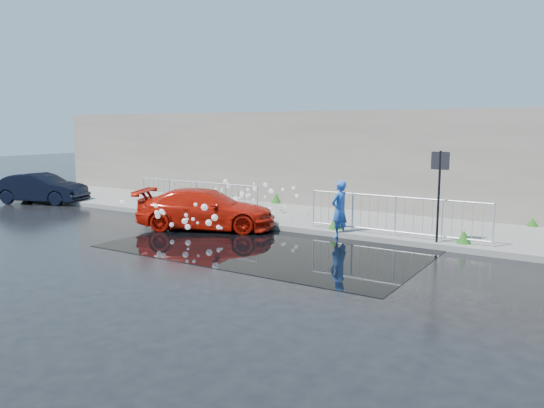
{
  "coord_description": "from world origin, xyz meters",
  "views": [
    {
      "loc": [
        7.74,
        -10.39,
        3.12
      ],
      "look_at": [
        0.08,
        1.71,
        1.0
      ],
      "focal_mm": 35.0,
      "sensor_mm": 36.0,
      "label": 1
    }
  ],
  "objects_px": {
    "red_car": "(206,209)",
    "dark_car": "(41,188)",
    "person": "(339,209)",
    "sign_post": "(439,182)"
  },
  "relations": [
    {
      "from": "red_car",
      "to": "dark_car",
      "type": "distance_m",
      "value": 9.16
    },
    {
      "from": "red_car",
      "to": "person",
      "type": "relative_size",
      "value": 2.61
    },
    {
      "from": "red_car",
      "to": "person",
      "type": "xyz_separation_m",
      "value": [
        3.96,
        1.03,
        0.2
      ]
    },
    {
      "from": "sign_post",
      "to": "dark_car",
      "type": "height_order",
      "value": "sign_post"
    },
    {
      "from": "sign_post",
      "to": "dark_car",
      "type": "distance_m",
      "value": 15.84
    },
    {
      "from": "sign_post",
      "to": "red_car",
      "type": "bearing_deg",
      "value": -170.35
    },
    {
      "from": "dark_car",
      "to": "person",
      "type": "bearing_deg",
      "value": -108.76
    },
    {
      "from": "sign_post",
      "to": "red_car",
      "type": "relative_size",
      "value": 0.6
    },
    {
      "from": "sign_post",
      "to": "person",
      "type": "distance_m",
      "value": 2.85
    },
    {
      "from": "sign_post",
      "to": "person",
      "type": "relative_size",
      "value": 1.55
    }
  ]
}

